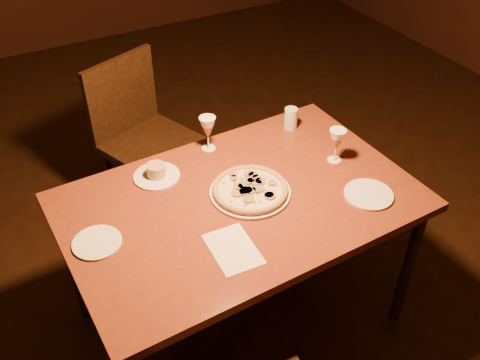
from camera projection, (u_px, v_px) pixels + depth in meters
name	position (u px, v px, depth m)	size (l,w,h in m)	color
floor	(243.00, 296.00, 2.77)	(7.00, 7.00, 0.00)	black
dining_table	(240.00, 211.00, 2.24)	(1.47, 0.98, 0.77)	maroon
chair_far	(142.00, 134.00, 2.99)	(0.60, 0.60, 0.95)	black
pizza_plate	(250.00, 190.00, 2.21)	(0.34, 0.34, 0.04)	white
ramekin_saucer	(156.00, 173.00, 2.30)	(0.20, 0.20, 0.06)	white
wine_glass_far	(208.00, 133.00, 2.42)	(0.08, 0.08, 0.17)	#C55E52
wine_glass_right	(336.00, 145.00, 2.35)	(0.07, 0.07, 0.16)	#C55E52
water_tumbler	(291.00, 119.00, 2.58)	(0.06, 0.06, 0.11)	silver
side_plate_left	(97.00, 243.00, 1.99)	(0.18, 0.18, 0.01)	white
side_plate_near	(369.00, 195.00, 2.21)	(0.20, 0.20, 0.01)	white
menu_card	(233.00, 249.00, 1.97)	(0.16, 0.23, 0.00)	silver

